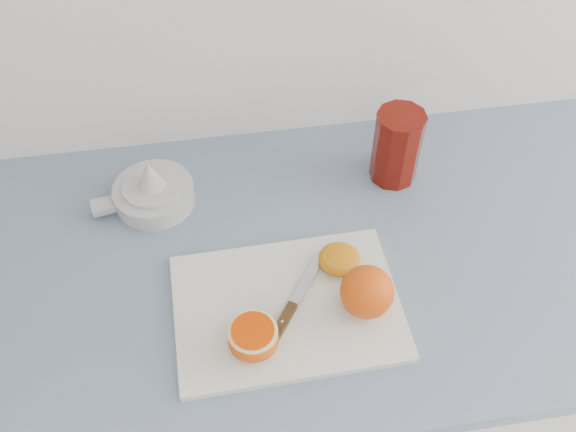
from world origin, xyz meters
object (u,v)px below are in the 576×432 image
(cutting_board, at_px, (287,307))
(red_tumbler, at_px, (396,149))
(citrus_juicer, at_px, (152,191))
(half_orange, at_px, (253,338))
(counter, at_px, (274,380))

(cutting_board, height_order, red_tumbler, red_tumbler)
(citrus_juicer, distance_m, red_tumbler, 0.43)
(cutting_board, bearing_deg, half_orange, -133.71)
(half_orange, xyz_separation_m, red_tumbler, (0.29, 0.31, 0.03))
(cutting_board, bearing_deg, citrus_juicer, 127.44)
(cutting_board, distance_m, half_orange, 0.09)
(citrus_juicer, height_order, red_tumbler, red_tumbler)
(red_tumbler, bearing_deg, half_orange, -132.74)
(half_orange, relative_size, citrus_juicer, 0.41)
(citrus_juicer, bearing_deg, half_orange, -66.57)
(cutting_board, xyz_separation_m, half_orange, (-0.06, -0.06, 0.03))
(half_orange, height_order, red_tumbler, red_tumbler)
(counter, relative_size, red_tumbler, 17.50)
(half_orange, distance_m, citrus_juicer, 0.34)
(red_tumbler, bearing_deg, counter, -148.66)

